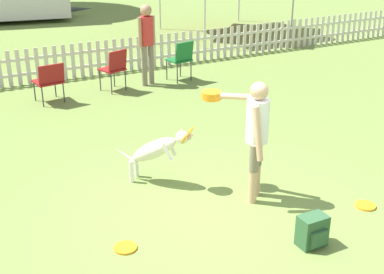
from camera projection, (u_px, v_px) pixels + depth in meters
ground_plane at (218, 218)px, 6.51m from camera, size 240.00×240.00×0.00m
handler_person at (253, 127)px, 6.59m from camera, size 0.62×1.05×1.57m
leaping_dog at (157, 149)px, 7.13m from camera, size 0.92×0.94×0.89m
frisbee_near_handler at (125, 248)px, 5.91m from camera, size 0.26×0.26×0.02m
frisbee_near_dog at (365, 206)px, 6.75m from camera, size 0.26×0.26×0.02m
backpack_on_grass at (313, 231)px, 5.91m from camera, size 0.32×0.25×0.37m
picket_fence at (69, 62)px, 11.71m from camera, size 22.97×0.04×0.77m
folding_chair_blue_left at (181, 57)px, 11.49m from camera, size 0.53×0.55×0.89m
folding_chair_center at (115, 66)px, 10.83m from camera, size 0.56×0.58×0.88m
folding_chair_green_right at (49, 79)px, 10.18m from camera, size 0.57×0.58×0.80m
spectator_standing at (147, 37)px, 11.05m from camera, size 0.41×0.27×1.69m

